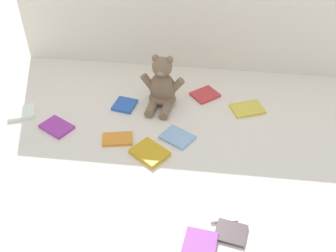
% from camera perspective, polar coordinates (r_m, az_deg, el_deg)
% --- Properties ---
extents(ground_plane, '(3.20, 3.20, 0.00)m').
position_cam_1_polar(ground_plane, '(1.61, 1.27, -0.50)').
color(ground_plane, silver).
extents(teddy_bear, '(0.19, 0.17, 0.23)m').
position_cam_1_polar(teddy_bear, '(1.69, -0.84, 5.49)').
color(teddy_bear, '#7A6047').
rests_on(teddy_bear, ground_plane).
extents(book_case_0, '(0.14, 0.14, 0.01)m').
position_cam_1_polar(book_case_0, '(1.79, 5.23, 4.39)').
color(book_case_0, '#C63538').
rests_on(book_case_0, ground_plane).
extents(book_case_1, '(0.16, 0.15, 0.02)m').
position_cam_1_polar(book_case_1, '(1.50, -2.59, -3.77)').
color(book_case_1, gold).
rests_on(book_case_1, ground_plane).
extents(book_case_2, '(0.11, 0.10, 0.01)m').
position_cam_1_polar(book_case_2, '(1.29, 8.83, -14.59)').
color(book_case_2, '#504246').
rests_on(book_case_2, ground_plane).
extents(book_case_3, '(0.15, 0.14, 0.01)m').
position_cam_1_polar(book_case_3, '(1.57, 1.32, -1.58)').
color(book_case_3, '#85AED3').
rests_on(book_case_3, ground_plane).
extents(book_case_4, '(0.15, 0.13, 0.01)m').
position_cam_1_polar(book_case_4, '(1.73, 11.08, 2.38)').
color(book_case_4, gold).
rests_on(book_case_4, ground_plane).
extents(book_case_5, '(0.13, 0.12, 0.02)m').
position_cam_1_polar(book_case_5, '(1.78, -19.92, 1.75)').
color(book_case_5, white).
rests_on(book_case_5, ground_plane).
extents(book_case_6, '(0.15, 0.14, 0.01)m').
position_cam_1_polar(book_case_6, '(1.67, -15.36, -0.12)').
color(book_case_6, purple).
rests_on(book_case_6, ground_plane).
extents(book_case_7, '(0.10, 0.11, 0.01)m').
position_cam_1_polar(book_case_7, '(1.73, -6.11, 2.96)').
color(book_case_7, '#2857B4').
rests_on(book_case_7, ground_plane).
extents(book_case_8, '(0.10, 0.13, 0.01)m').
position_cam_1_polar(book_case_8, '(1.35, 7.55, -11.15)').
color(book_case_8, white).
rests_on(book_case_8, ground_plane).
extents(book_case_9, '(0.11, 0.13, 0.02)m').
position_cam_1_polar(book_case_9, '(1.25, 4.40, -16.62)').
color(book_case_9, '#913F97').
rests_on(book_case_9, ground_plane).
extents(book_case_10, '(0.13, 0.09, 0.01)m').
position_cam_1_polar(book_case_10, '(1.57, -7.11, -1.82)').
color(book_case_10, orange).
rests_on(book_case_10, ground_plane).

